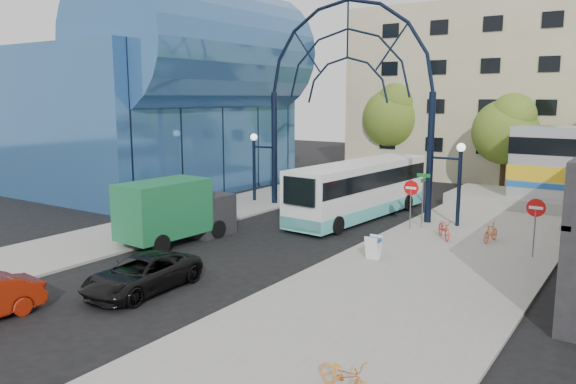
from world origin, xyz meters
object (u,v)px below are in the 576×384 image
Objects in this scene: black_suv at (142,274)px; bike_near_a at (444,229)px; city_bus at (360,189)px; green_truck at (177,211)px; bike_near_b at (491,232)px; stop_sign at (411,192)px; street_name_sign at (423,189)px; tree_north_b at (394,114)px; gateway_arch at (347,64)px; do_not_enter_sign at (536,214)px; tree_north_a at (507,128)px; bike_far_a at (345,376)px; sandwich_board at (373,245)px.

black_suv reaches higher than bike_near_a.
city_bus reaches higher than green_truck.
green_truck is 4.06× the size of bike_near_b.
stop_sign is 0.74m from street_name_sign.
tree_north_b reaches higher than green_truck.
tree_north_b is (-3.88, 15.93, -3.29)m from gateway_arch.
black_suv is at bearing -51.96° from green_truck.
tree_north_b is (-14.88, 19.93, 3.29)m from do_not_enter_sign.
bike_near_b is at bearing -15.23° from gateway_arch.
do_not_enter_sign is (6.20, -2.00, -0.02)m from stop_sign.
bike_far_a is (3.49, -29.95, -4.08)m from tree_north_a.
green_truck reaches higher than bike_far_a.
tree_north_a reaches higher than city_bus.
do_not_enter_sign is 2.51× the size of sandwich_board.
do_not_enter_sign reaches higher than bike_far_a.
bike_near_a is at bearing 75.60° from sandwich_board.
sandwich_board is 0.09× the size of city_bus.
green_truck is 14.59m from bike_near_b.
green_truck is 15.35m from bike_far_a.
tree_north_a is at bearing 21.20° from bike_far_a.
tree_north_a reaches higher than stop_sign.
tree_north_a is 10.79m from tree_north_b.
stop_sign is 6.20m from sandwich_board.
black_suv is 2.95× the size of bike_far_a.
gateway_arch is at bearing -117.17° from tree_north_a.
black_suv is at bearing 90.49° from bike_far_a.
tree_north_b is 22.26m from bike_near_a.
city_bus is (-4.91, -12.40, -2.97)m from tree_north_a.
sandwich_board reaches higher than bike_near_b.
bike_far_a is (4.01, -10.00, -0.22)m from sandwich_board.
gateway_arch is 13.80× the size of sandwich_board.
do_not_enter_sign is at bearing 8.90° from bike_far_a.
black_suv is at bearing -88.67° from city_bus.
do_not_enter_sign is at bearing -27.82° from bike_near_b.
sandwich_board is at bearing -143.32° from do_not_enter_sign.
gateway_arch is 8.37m from stop_sign.
green_truck reaches higher than street_name_sign.
bike_near_b is at bearing -15.45° from street_name_sign.
street_name_sign is at bearing 68.63° from black_suv.
city_bus reaches higher than street_name_sign.
street_name_sign is at bearing 29.42° from bike_far_a.
bike_near_a is (6.89, -2.99, -7.96)m from gateway_arch.
gateway_arch is 1.18× the size of city_bus.
sandwich_board is 0.64× the size of bike_far_a.
bike_near_b is (8.50, 13.29, -0.07)m from black_suv.
tree_north_b is at bearing 126.74° from do_not_enter_sign.
city_bus is 7.99m from bike_near_b.
city_bus is (-4.39, 7.55, 0.89)m from sandwich_board.
tree_north_b is at bearing 94.89° from black_suv.
street_name_sign is 0.62× the size of black_suv.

